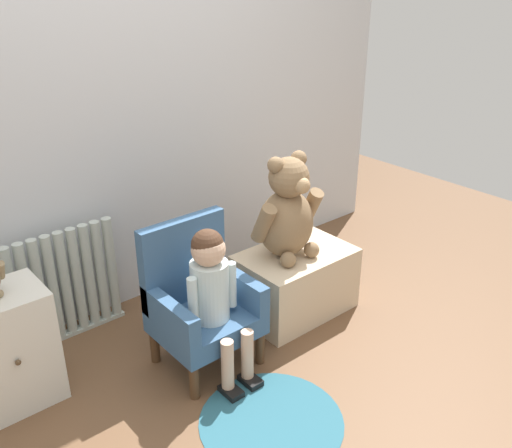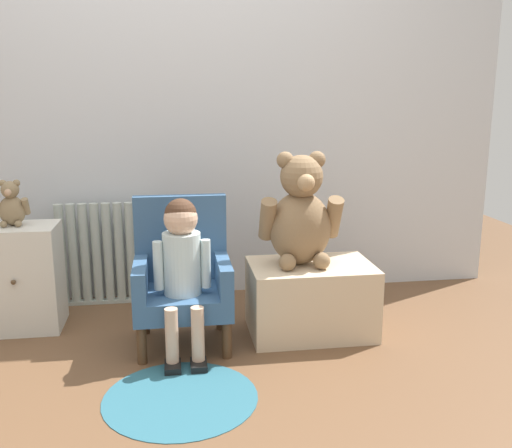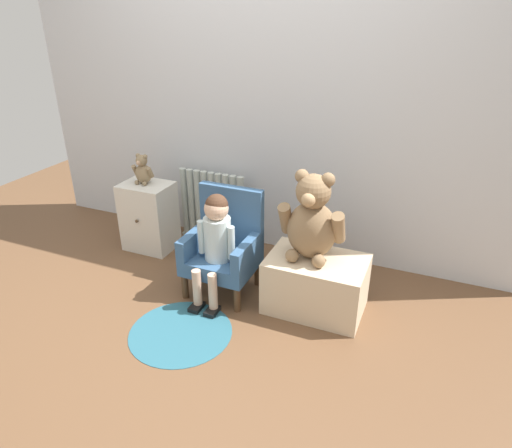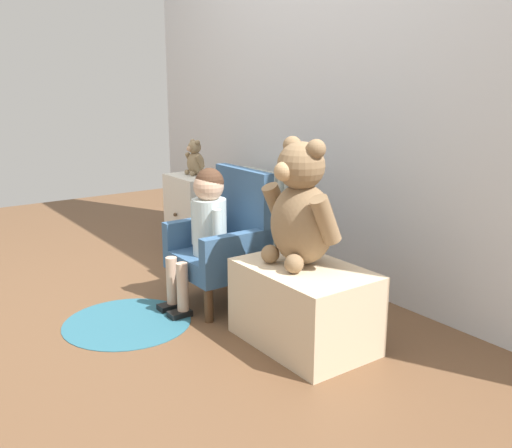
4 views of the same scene
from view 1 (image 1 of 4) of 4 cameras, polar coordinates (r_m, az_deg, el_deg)
name	(u,v)px [view 1 (image 1 of 4)]	position (r m, az deg, el deg)	size (l,w,h in m)	color
ground_plane	(260,408)	(2.55, 0.37, -17.91)	(6.00, 6.00, 0.00)	brown
back_wall	(105,83)	(2.89, -14.91, 13.51)	(3.80, 0.05, 2.40)	silver
radiator	(66,285)	(2.96, -18.50, -5.84)	(0.56, 0.05, 0.57)	#B0BAB0
small_dresser	(6,349)	(2.64, -23.71, -11.41)	(0.37, 0.31, 0.52)	silver
child_armchair	(199,300)	(2.64, -5.71, -7.62)	(0.44, 0.39, 0.68)	#375A82
child_figure	(213,284)	(2.49, -4.36, -6.00)	(0.25, 0.35, 0.70)	silver
low_bench	(295,282)	(3.06, 3.93, -5.77)	(0.59, 0.40, 0.35)	beige
large_teddy_bear	(287,212)	(2.85, 3.14, 1.17)	(0.39, 0.28, 0.54)	#896B4A
floor_rug	(271,421)	(2.49, 1.54, -19.08)	(0.60, 0.60, 0.01)	#2A5F70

